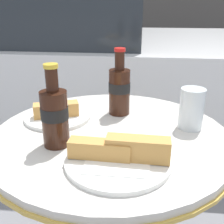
{
  "coord_description": "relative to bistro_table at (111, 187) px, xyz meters",
  "views": [
    {
      "loc": [
        0.08,
        -0.73,
        1.09
      ],
      "look_at": [
        0.0,
        0.03,
        0.78
      ],
      "focal_mm": 45.0,
      "sensor_mm": 36.0,
      "label": 1
    }
  ],
  "objects": [
    {
      "name": "lunch_plate_far",
      "position": [
        0.04,
        -0.16,
        0.21
      ],
      "size": [
        0.25,
        0.25,
        0.07
      ],
      "color": "white",
      "rests_on": "bistro_table"
    },
    {
      "name": "cola_bottle_left",
      "position": [
        0.01,
        0.15,
        0.28
      ],
      "size": [
        0.07,
        0.07,
        0.22
      ],
      "color": "#33190F",
      "rests_on": "bistro_table"
    },
    {
      "name": "parked_car",
      "position": [
        -0.8,
        1.71,
        0.07
      ],
      "size": [
        4.3,
        1.71,
        1.28
      ],
      "color": "silver",
      "rests_on": "ground_plane"
    },
    {
      "name": "bistro_table",
      "position": [
        0.0,
        0.0,
        0.0
      ],
      "size": [
        0.7,
        0.7,
        0.73
      ],
      "color": "gold",
      "rests_on": "ground_plane"
    },
    {
      "name": "cola_bottle_right",
      "position": [
        -0.13,
        -0.09,
        0.28
      ],
      "size": [
        0.07,
        0.07,
        0.22
      ],
      "color": "#33190F",
      "rests_on": "bistro_table"
    },
    {
      "name": "lunch_plate_near",
      "position": [
        -0.18,
        0.08,
        0.21
      ],
      "size": [
        0.21,
        0.21,
        0.06
      ],
      "color": "white",
      "rests_on": "bistro_table"
    },
    {
      "name": "drinking_glass",
      "position": [
        0.23,
        0.06,
        0.25
      ],
      "size": [
        0.07,
        0.07,
        0.12
      ],
      "color": "#C68923",
      "rests_on": "bistro_table"
    }
  ]
}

